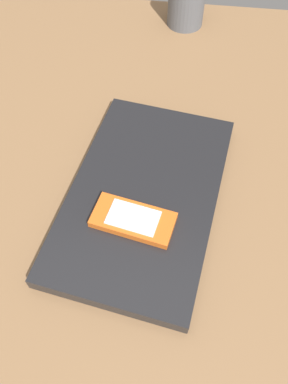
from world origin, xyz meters
TOP-DOWN VIEW (x-y plane):
  - desk_surface at (0.00, 0.00)cm, footprint 120.00×80.00cm
  - laptop_closed at (3.98, -5.91)cm, footprint 38.40×26.60cm
  - cell_phone_on_laptop at (-1.48, -5.10)cm, footprint 7.52×12.27cm
  - pen_cup at (51.59, -8.76)cm, footprint 7.75×7.75cm

SIDE VIEW (x-z plane):
  - desk_surface at x=0.00cm, z-range 0.00..3.00cm
  - laptop_closed at x=3.98cm, z-range 3.00..5.29cm
  - cell_phone_on_laptop at x=-1.48cm, z-range 5.26..6.54cm
  - pen_cup at x=51.59cm, z-range 3.00..13.18cm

